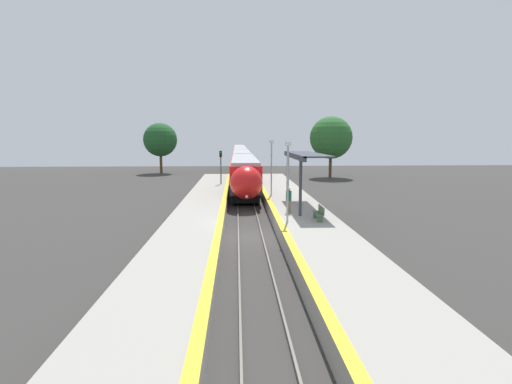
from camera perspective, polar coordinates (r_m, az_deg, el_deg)
The scene contains 14 objects.
ground_plane at distance 24.52m, azimuth -0.84°, elevation -6.41°, with size 120.00×120.00×0.00m, color #383533.
rail_left at distance 24.49m, azimuth -2.53°, elevation -6.26°, with size 0.08×90.00×0.15m, color slate.
rail_right at distance 24.54m, azimuth 0.85°, elevation -6.22°, with size 0.08×90.00×0.15m, color slate.
train at distance 73.34m, azimuth -2.17°, elevation 4.85°, with size 2.85×83.52×3.85m.
platform_right at distance 24.80m, azimuth 7.63°, elevation -5.22°, with size 4.01×64.00×0.93m.
platform_left at distance 24.54m, azimuth -8.91°, elevation -5.38°, with size 3.60×64.00×0.93m.
platform_bench at distance 25.03m, azimuth 9.05°, elevation -2.93°, with size 0.44×1.65×0.89m.
person_waiting at distance 27.09m, azimuth 4.68°, elevation -1.09°, with size 0.36×0.23×1.75m.
railway_signal at distance 43.90m, azimuth -5.05°, elevation 3.56°, with size 0.28×0.28×4.56m.
lamppost_near at distance 23.95m, azimuth 4.56°, elevation 2.29°, with size 0.36×0.20×4.85m.
lamppost_mid at distance 35.06m, azimuth 2.22°, elevation 4.07°, with size 0.36×0.20×4.85m.
station_canopy at distance 29.19m, azimuth 6.52°, elevation 4.96°, with size 2.02×9.45×3.96m.
background_tree_left at distance 68.67m, azimuth -13.52°, elevation 7.27°, with size 5.55×5.55×8.38m.
background_tree_right at distance 60.67m, azimuth 10.67°, elevation 7.63°, with size 6.28×6.28×9.09m.
Camera 1 is at (-0.81, -23.75, 6.05)m, focal length 28.00 mm.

